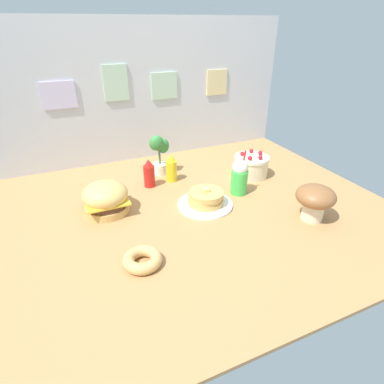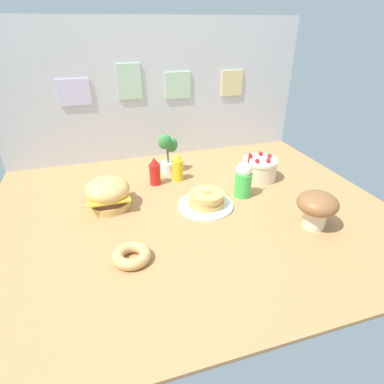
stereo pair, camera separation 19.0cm
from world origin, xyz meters
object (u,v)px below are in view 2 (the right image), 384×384
(mustard_bottle, at_px, (178,168))
(potted_plant, at_px, (167,152))
(mushroom_stool, at_px, (317,206))
(pancake_stack, at_px, (206,200))
(donut_pink_glaze, at_px, (132,255))
(burger, at_px, (108,193))
(cream_soda_cup, at_px, (243,179))
(layer_cake, at_px, (259,169))
(ketchup_bottle, at_px, (155,172))

(mustard_bottle, xyz_separation_m, potted_plant, (-0.04, 0.15, 0.07))
(mustard_bottle, height_order, mushroom_stool, mushroom_stool)
(pancake_stack, xyz_separation_m, mushroom_stool, (0.51, -0.39, 0.09))
(mustard_bottle, bearing_deg, potted_plant, 104.17)
(mustard_bottle, distance_m, potted_plant, 0.17)
(pancake_stack, distance_m, mushroom_stool, 0.65)
(donut_pink_glaze, relative_size, potted_plant, 0.61)
(burger, bearing_deg, cream_soda_cup, -7.97)
(layer_cake, bearing_deg, mustard_bottle, 164.13)
(cream_soda_cup, relative_size, donut_pink_glaze, 1.61)
(ketchup_bottle, xyz_separation_m, mustard_bottle, (0.17, 0.02, 0.00))
(potted_plant, bearing_deg, mustard_bottle, -75.83)
(ketchup_bottle, bearing_deg, donut_pink_glaze, -109.43)
(cream_soda_cup, bearing_deg, ketchup_bottle, 146.70)
(ketchup_bottle, distance_m, mushroom_stool, 1.09)
(pancake_stack, height_order, layer_cake, layer_cake)
(layer_cake, distance_m, donut_pink_glaze, 1.20)
(burger, bearing_deg, donut_pink_glaze, -83.22)
(ketchup_bottle, xyz_separation_m, mushroom_stool, (0.75, -0.79, 0.04))
(donut_pink_glaze, height_order, mushroom_stool, mushroom_stool)
(cream_soda_cup, xyz_separation_m, donut_pink_glaze, (-0.80, -0.43, -0.09))
(burger, relative_size, pancake_stack, 0.78)
(mustard_bottle, relative_size, potted_plant, 0.66)
(burger, height_order, mushroom_stool, mushroom_stool)
(mustard_bottle, height_order, potted_plant, potted_plant)
(mustard_bottle, xyz_separation_m, cream_soda_cup, (0.35, -0.36, 0.03))
(donut_pink_glaze, height_order, potted_plant, potted_plant)
(burger, height_order, mustard_bottle, mustard_bottle)
(ketchup_bottle, height_order, mushroom_stool, mushroom_stool)
(layer_cake, relative_size, donut_pink_glaze, 1.34)
(cream_soda_cup, height_order, donut_pink_glaze, cream_soda_cup)
(potted_plant, bearing_deg, pancake_stack, -79.47)
(ketchup_bottle, distance_m, potted_plant, 0.23)
(pancake_stack, distance_m, layer_cake, 0.57)
(layer_cake, height_order, potted_plant, potted_plant)
(mustard_bottle, relative_size, donut_pink_glaze, 1.08)
(mushroom_stool, bearing_deg, burger, 152.34)
(ketchup_bottle, relative_size, potted_plant, 0.66)
(donut_pink_glaze, bearing_deg, ketchup_bottle, 70.57)
(cream_soda_cup, distance_m, potted_plant, 0.65)
(pancake_stack, distance_m, ketchup_bottle, 0.47)
(layer_cake, bearing_deg, donut_pink_glaze, -148.27)
(donut_pink_glaze, bearing_deg, cream_soda_cup, 28.57)
(layer_cake, xyz_separation_m, potted_plant, (-0.61, 0.32, 0.09))
(burger, bearing_deg, mushroom_stool, -27.66)
(burger, bearing_deg, layer_cake, 4.16)
(pancake_stack, relative_size, donut_pink_glaze, 1.83)
(ketchup_bottle, relative_size, mushroom_stool, 0.91)
(pancake_stack, relative_size, ketchup_bottle, 1.70)
(layer_cake, relative_size, ketchup_bottle, 1.25)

